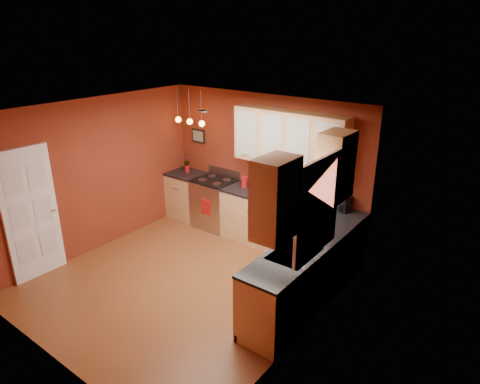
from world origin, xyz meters
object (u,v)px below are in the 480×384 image
Objects in this scene: coffee_maker at (344,204)px; soap_pump at (301,253)px; sink at (295,255)px; red_canister at (244,182)px; gas_range at (215,203)px.

coffee_maker is 1.74m from soap_pump.
red_canister is at bearing 141.54° from sink.
sink reaches higher than soap_pump.
sink reaches higher than gas_range.
coffee_maker is at bearing 92.30° from sink.
gas_range is at bearing 149.94° from soap_pump.
gas_range is 3.05m from sink.
red_canister is (0.66, 0.05, 0.56)m from gas_range.
coffee_maker is (-0.07, 1.63, 0.15)m from sink.
sink is 2.50m from red_canister.
gas_range is 5.69× the size of soap_pump.
red_canister is at bearing 4.71° from gas_range.
coffee_maker is at bearing 2.80° from gas_range.
soap_pump is (2.10, -1.65, 0.00)m from red_canister.
gas_range is at bearing -155.35° from coffee_maker.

